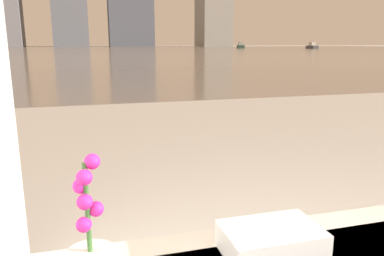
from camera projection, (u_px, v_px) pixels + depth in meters
The scene contains 4 objects.
towel_stack at pixel (271, 240), 1.09m from camera, with size 0.28×0.18×0.08m.
harbor_water at pixel (90, 50), 58.70m from camera, with size 180.00×110.00×0.01m.
harbor_boat_1 at pixel (312, 46), 75.10m from camera, with size 1.49×3.45×1.26m.
harbor_boat_2 at pixel (241, 46), 80.04m from camera, with size 2.13×3.78×1.34m.
Camera 1 is at (-0.75, -0.07, 1.12)m, focal length 35.00 mm.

